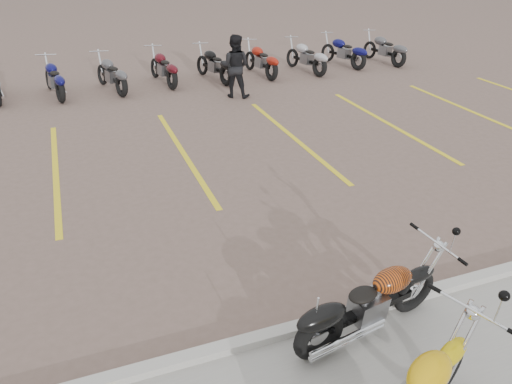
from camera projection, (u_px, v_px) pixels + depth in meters
ground at (243, 247)px, 7.85m from camera, size 100.00×100.00×0.00m
curb at (297, 329)px, 6.17m from camera, size 60.00×0.18×0.12m
parking_stripes at (183, 153)px, 11.16m from camera, size 38.00×5.50×0.01m
flame_cruiser at (364, 305)px, 5.97m from camera, size 2.16×0.52×0.90m
person_b at (235, 66)px, 14.54m from camera, size 1.11×1.05×1.81m
bg_bike_row at (163, 68)px, 15.77m from camera, size 17.54×2.09×1.10m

